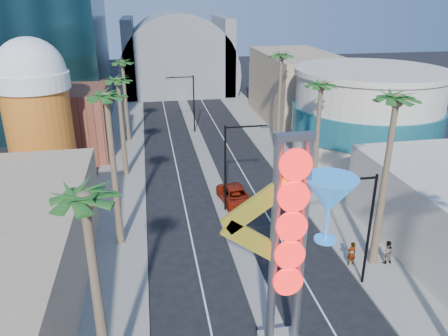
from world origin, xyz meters
TOP-DOWN VIEW (x-y plane):
  - sidewalk_west at (-9.50, 35.00)m, footprint 5.00×100.00m
  - sidewalk_east at (9.50, 35.00)m, footprint 5.00×100.00m
  - median at (0.00, 38.00)m, footprint 1.60×84.00m
  - brick_filler_west at (-16.00, 38.00)m, footprint 10.00×10.00m
  - filler_east at (16.00, 48.00)m, footprint 10.00×20.00m
  - beer_mug at (-17.00, 30.00)m, footprint 7.00×7.00m
  - turquoise_building at (18.00, 30.00)m, footprint 16.60×16.60m
  - canopy at (0.00, 72.00)m, footprint 22.00×16.00m
  - neon_sign at (0.82, 2.96)m, footprint 6.53×2.60m
  - streetlight_0 at (0.55, 20.00)m, footprint 3.79×0.25m
  - streetlight_1 at (-0.55, 44.00)m, footprint 3.79×0.25m
  - streetlight_2 at (6.72, 8.00)m, footprint 3.45×0.25m
  - palm_0 at (-9.00, 2.00)m, footprint 2.40×2.40m
  - palm_1 at (-9.00, 16.00)m, footprint 2.40×2.40m
  - palm_2 at (-9.00, 30.00)m, footprint 2.40×2.40m
  - palm_3 at (-9.00, 42.00)m, footprint 2.40×2.40m
  - palm_5 at (9.00, 10.00)m, footprint 2.40×2.40m
  - palm_6 at (9.00, 22.00)m, footprint 2.40×2.40m
  - palm_7 at (9.00, 34.00)m, footprint 2.40×2.40m
  - red_pickup at (1.20, 21.22)m, footprint 3.10×5.66m
  - pedestrian_a at (7.30, 10.02)m, footprint 0.70×0.49m
  - pedestrian_b at (9.90, 9.80)m, footprint 0.88×0.70m

SIDE VIEW (x-z plane):
  - sidewalk_west at x=-9.50m, z-range 0.00..0.15m
  - sidewalk_east at x=9.50m, z-range 0.00..0.15m
  - median at x=0.00m, z-range 0.00..0.15m
  - red_pickup at x=1.20m, z-range 0.00..1.50m
  - pedestrian_b at x=9.90m, z-range 0.15..1.92m
  - pedestrian_a at x=7.30m, z-range 0.15..1.98m
  - brick_filler_west at x=-16.00m, z-range 0.00..8.00m
  - canopy at x=0.00m, z-range -6.69..15.31m
  - streetlight_2 at x=6.72m, z-range 0.83..8.83m
  - streetlight_0 at x=0.55m, z-range 0.88..8.88m
  - streetlight_1 at x=-0.55m, z-range 0.88..8.88m
  - filler_east at x=16.00m, z-range 0.00..10.00m
  - turquoise_building at x=18.00m, z-range -0.05..10.55m
  - neon_sign at x=0.82m, z-range 1.03..13.58m
  - beer_mug at x=-17.00m, z-range 0.59..15.09m
  - palm_2 at x=-9.00m, z-range 3.88..15.08m
  - palm_3 at x=-9.00m, z-range 3.88..15.08m
  - palm_0 at x=-9.00m, z-range 4.08..15.78m
  - palm_6 at x=9.00m, z-range 4.08..15.78m
  - palm_1 at x=-9.00m, z-range 4.47..17.17m
  - palm_7 at x=9.00m, z-range 4.47..17.17m
  - palm_5 at x=9.00m, z-range 4.67..17.87m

